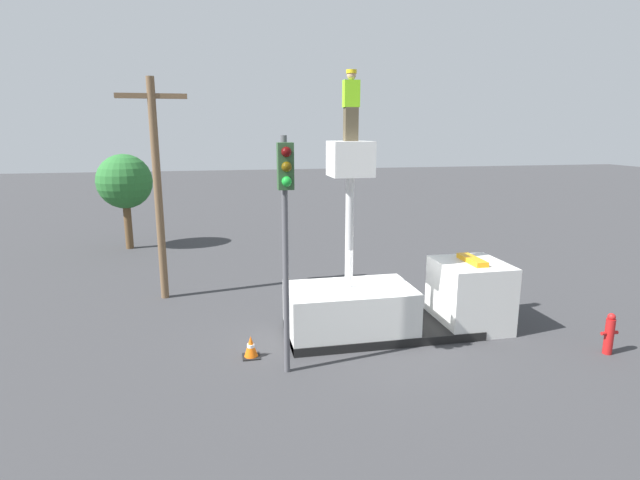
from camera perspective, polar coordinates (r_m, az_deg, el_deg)
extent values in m
plane|color=#38383A|center=(14.49, 7.01, -10.57)|extent=(120.00, 120.00, 0.00)
cube|color=black|center=(14.44, 7.03, -10.13)|extent=(5.33, 2.10, 0.24)
cube|color=silver|center=(13.96, 3.41, -8.24)|extent=(3.45, 2.04, 1.43)
cube|color=silver|center=(15.17, 16.75, -6.01)|extent=(1.87, 2.04, 1.95)
cube|color=black|center=(15.52, 19.93, -4.31)|extent=(0.03, 1.73, 0.78)
cube|color=orange|center=(14.88, 17.00, -2.19)|extent=(0.36, 1.22, 0.14)
cylinder|color=silver|center=(13.32, 3.38, 0.98)|extent=(0.22, 0.22, 3.14)
cube|color=white|center=(13.07, 3.49, 9.25)|extent=(1.06, 1.06, 0.90)
cube|color=brown|center=(13.05, 3.54, 13.06)|extent=(0.34, 0.26, 0.84)
cube|color=#8CEA1E|center=(13.08, 3.58, 16.35)|extent=(0.40, 0.26, 0.66)
sphere|color=tan|center=(13.12, 3.61, 18.29)|extent=(0.23, 0.23, 0.23)
cylinder|color=yellow|center=(13.13, 3.62, 18.66)|extent=(0.26, 0.26, 0.09)
cylinder|color=#515156|center=(11.38, -3.96, -2.22)|extent=(0.14, 0.14, 5.54)
cube|color=#2D512D|center=(10.82, -3.98, 8.41)|extent=(0.34, 0.28, 1.00)
sphere|color=#490707|center=(10.62, -3.87, 10.01)|extent=(0.22, 0.22, 0.22)
sphere|color=#503C07|center=(10.64, -3.84, 8.34)|extent=(0.22, 0.22, 0.22)
sphere|color=green|center=(10.67, -3.82, 6.68)|extent=(0.22, 0.22, 0.22)
cylinder|color=red|center=(14.98, 30.14, -9.51)|extent=(0.23, 0.23, 0.95)
sphere|color=red|center=(14.81, 30.36, -7.60)|extent=(0.19, 0.19, 0.19)
cylinder|color=red|center=(14.84, 29.67, -9.27)|extent=(0.12, 0.09, 0.09)
cylinder|color=red|center=(15.06, 30.68, -9.07)|extent=(0.12, 0.09, 0.09)
cube|color=black|center=(13.14, -7.87, -13.04)|extent=(0.44, 0.44, 0.03)
cone|color=orange|center=(13.03, -7.91, -11.97)|extent=(0.37, 0.37, 0.57)
cylinder|color=white|center=(13.01, -7.91, -11.86)|extent=(0.19, 0.19, 0.08)
cylinder|color=brown|center=(25.78, -21.08, 1.67)|extent=(0.36, 0.36, 2.36)
sphere|color=#286B2D|center=(25.50, -21.44, 6.26)|extent=(2.57, 2.57, 2.57)
cylinder|color=brown|center=(17.33, -18.03, 5.24)|extent=(0.26, 0.26, 7.30)
cube|color=brown|center=(17.24, -18.73, 15.33)|extent=(2.20, 0.16, 0.16)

